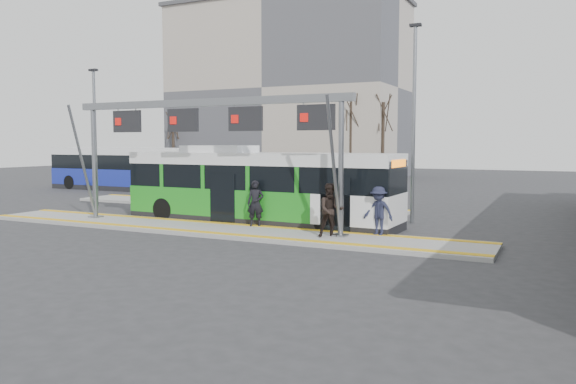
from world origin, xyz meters
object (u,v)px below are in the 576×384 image
at_px(passenger_a, 256,203).
at_px(passenger_c, 379,211).
at_px(gantry, 206,125).
at_px(passenger_b, 331,210).
at_px(hero_bus, 258,188).

bearing_deg(passenger_a, passenger_c, -18.31).
bearing_deg(gantry, passenger_b, -2.94).
xyz_separation_m(passenger_a, passenger_b, (3.77, -1.13, 0.04)).
bearing_deg(passenger_c, gantry, -162.12).
bearing_deg(passenger_a, gantry, -173.53).
distance_m(gantry, hero_bus, 3.81).
bearing_deg(hero_bus, passenger_b, -29.54).
bearing_deg(passenger_b, passenger_a, 126.75).
xyz_separation_m(hero_bus, passenger_c, (5.96, -1.60, -0.52)).
relative_size(gantry, passenger_c, 7.18).
bearing_deg(passenger_c, passenger_b, -130.76).
bearing_deg(passenger_c, hero_bus, 176.00).
bearing_deg(hero_bus, passenger_c, -13.39).
height_order(gantry, hero_bus, gantry).
height_order(hero_bus, passenger_a, hero_bus).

